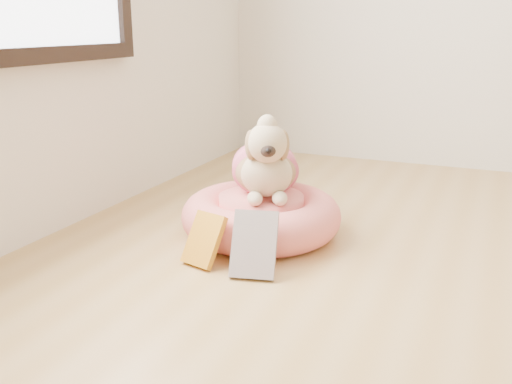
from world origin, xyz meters
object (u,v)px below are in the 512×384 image
at_px(dog, 266,152).
at_px(book_white, 254,244).
at_px(book_yellow, 204,240).
at_px(pet_bed, 261,216).

height_order(dog, book_white, dog).
bearing_deg(dog, book_yellow, -126.13).
distance_m(dog, book_white, 0.45).
bearing_deg(book_white, dog, 93.79).
height_order(pet_bed, book_yellow, book_yellow).
bearing_deg(pet_bed, book_white, -70.87).
xyz_separation_m(pet_bed, book_yellow, (-0.07, -0.33, 0.01)).
bearing_deg(book_white, pet_bed, 95.81).
relative_size(pet_bed, dog, 1.37).
xyz_separation_m(pet_bed, dog, (0.00, 0.04, 0.24)).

